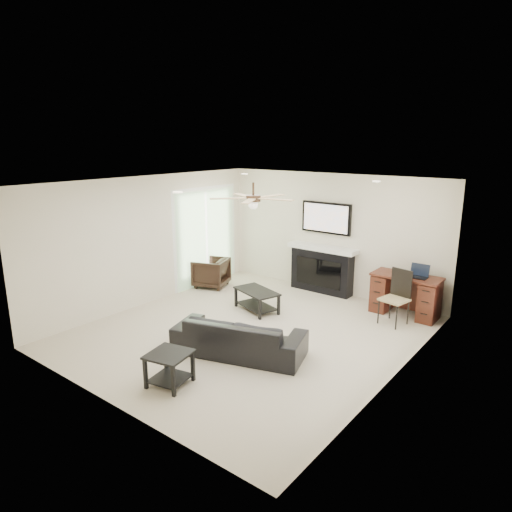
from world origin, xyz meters
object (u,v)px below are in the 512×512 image
at_px(sofa, 239,336).
at_px(armchair, 211,272).
at_px(fireplace_unit, 322,248).
at_px(coffee_table, 257,300).
at_px(desk, 405,295).

distance_m(sofa, armchair, 3.37).
height_order(sofa, fireplace_unit, fireplace_unit).
bearing_deg(fireplace_unit, sofa, -81.42).
bearing_deg(fireplace_unit, armchair, -150.83).
xyz_separation_m(armchair, fireplace_unit, (2.10, 1.17, 0.64)).
bearing_deg(armchair, fireplace_unit, 99.00).
relative_size(coffee_table, fireplace_unit, 0.47).
relative_size(sofa, desk, 1.61).
distance_m(armchair, fireplace_unit, 2.49).
bearing_deg(armchair, coffee_table, 51.90).
distance_m(sofa, coffee_table, 1.84).
bearing_deg(coffee_table, desk, 51.27).
relative_size(sofa, armchair, 2.81).
bearing_deg(coffee_table, armchair, -179.88).
relative_size(fireplace_unit, desk, 1.57).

